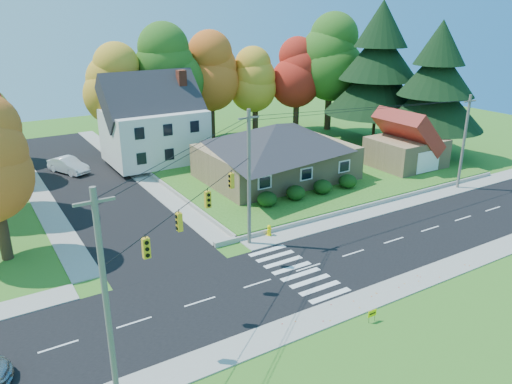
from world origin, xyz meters
TOP-DOWN VIEW (x-y plane):
  - ground at (0.00, 0.00)m, footprint 120.00×120.00m
  - road_main at (0.00, 0.00)m, footprint 90.00×8.00m
  - road_cross at (-8.00, 26.00)m, footprint 8.00×44.00m
  - sidewalk_north at (0.00, 5.00)m, footprint 90.00×2.00m
  - sidewalk_south at (0.00, -5.00)m, footprint 90.00×2.00m
  - lawn at (13.00, 21.00)m, footprint 30.00×30.00m
  - ranch_house at (8.00, 16.00)m, footprint 14.60×10.60m
  - colonial_house at (0.04, 28.00)m, footprint 10.40×8.40m
  - garage at (22.00, 11.99)m, footprint 7.30×6.30m
  - hedge_row at (7.50, 9.80)m, footprint 10.70×1.70m
  - traffic_infrastructure at (-0.15, 1.35)m, footprint 38.10×10.66m
  - tree_lot_0 at (-2.00, 34.00)m, footprint 6.72×6.72m
  - tree_lot_1 at (4.00, 33.00)m, footprint 7.84×7.84m
  - tree_lot_2 at (10.00, 34.00)m, footprint 7.28×7.28m
  - tree_lot_3 at (16.00, 33.00)m, footprint 6.16×6.16m
  - tree_lot_4 at (22.00, 32.00)m, footprint 6.72×6.72m
  - tree_lot_5 at (26.00, 30.00)m, footprint 8.40×8.40m
  - conifer_east_a at (27.00, 22.00)m, footprint 12.80×12.80m
  - conifer_east_b at (28.00, 14.00)m, footprint 11.20×11.20m
  - white_car at (-9.07, 29.83)m, footprint 3.67×5.24m
  - fire_hydrant at (0.47, 5.55)m, footprint 0.52×0.41m
  - yard_sign at (-0.75, -6.77)m, footprint 0.59×0.04m

SIDE VIEW (x-z plane):
  - ground at x=0.00m, z-range 0.00..0.00m
  - road_main at x=0.00m, z-range 0.00..0.02m
  - road_cross at x=-8.00m, z-range 0.00..0.02m
  - sidewalk_north at x=0.00m, z-range 0.00..0.08m
  - sidewalk_south at x=0.00m, z-range 0.00..0.08m
  - lawn at x=13.00m, z-range 0.00..0.50m
  - fire_hydrant at x=0.47m, z-range -0.02..0.89m
  - yard_sign at x=-0.75m, z-range 0.16..0.89m
  - white_car at x=-9.07m, z-range 0.02..1.66m
  - hedge_row at x=7.50m, z-range 0.50..1.77m
  - garage at x=22.00m, z-range 0.54..5.14m
  - ranch_house at x=8.00m, z-range 0.57..5.97m
  - colonial_house at x=0.04m, z-range -0.22..9.38m
  - traffic_infrastructure at x=-0.15m, z-range 0.15..10.15m
  - tree_lot_3 at x=16.00m, z-range 1.92..13.39m
  - conifer_east_b at x=28.00m, z-range 0.86..15.70m
  - tree_lot_0 at x=-2.00m, z-range 2.05..14.56m
  - tree_lot_4 at x=22.00m, z-range 2.05..14.56m
  - tree_lot_2 at x=10.00m, z-range 2.18..15.74m
  - conifer_east_a at x=27.00m, z-range 0.91..17.87m
  - tree_lot_1 at x=4.00m, z-range 2.31..16.91m
  - tree_lot_5 at x=26.00m, z-range 2.45..18.09m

